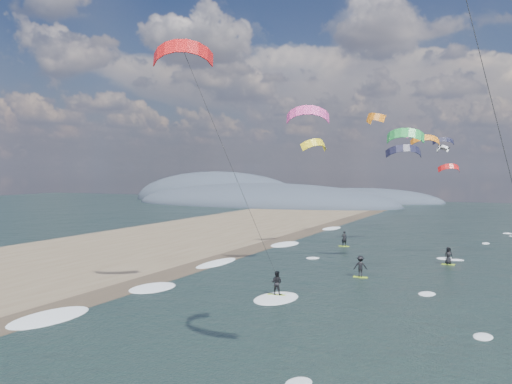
% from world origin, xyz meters
% --- Properties ---
extents(wet_sand_strip, '(3.00, 240.00, 0.00)m').
position_xyz_m(wet_sand_strip, '(-12.00, 10.00, 0.00)').
color(wet_sand_strip, '#382D23').
rests_on(wet_sand_strip, ground).
extents(coastal_hills, '(80.00, 41.00, 15.00)m').
position_xyz_m(coastal_hills, '(-44.84, 107.86, 0.00)').
color(coastal_hills, '#3D4756').
rests_on(coastal_hills, ground).
extents(kitesurfer_near_b, '(6.99, 8.78, 16.32)m').
position_xyz_m(kitesurfer_near_b, '(-3.83, 12.20, 10.54)').
color(kitesurfer_near_b, '#9DCE24').
rests_on(kitesurfer_near_b, ground).
extents(far_kitesurfers, '(12.53, 17.04, 1.67)m').
position_xyz_m(far_kitesurfers, '(2.31, 30.40, 0.82)').
color(far_kitesurfers, '#9DCE24').
rests_on(far_kitesurfers, ground).
extents(bg_kite_field, '(12.90, 65.91, 7.01)m').
position_xyz_m(bg_kite_field, '(0.28, 54.84, 11.96)').
color(bg_kite_field, gray).
rests_on(bg_kite_field, ground).
extents(shoreline_surf, '(2.40, 79.40, 0.11)m').
position_xyz_m(shoreline_surf, '(-10.80, 14.75, 0.00)').
color(shoreline_surf, white).
rests_on(shoreline_surf, ground).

